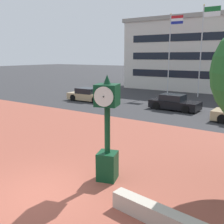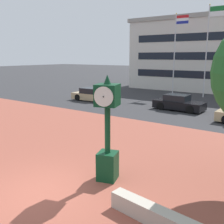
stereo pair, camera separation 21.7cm
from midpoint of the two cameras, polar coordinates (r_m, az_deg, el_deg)
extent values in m
plane|color=#2D2D30|center=(9.19, -14.78, -16.95)|extent=(200.00, 200.00, 0.00)
cube|color=brown|center=(11.32, -1.87, -10.71)|extent=(44.00, 14.55, 0.01)
cube|color=#ADA393|center=(7.45, 11.71, -22.08)|extent=(3.22, 0.81, 0.50)
cube|color=#0C381E|center=(9.59, -0.30, -11.77)|extent=(0.83, 0.83, 1.04)
cylinder|color=#0C381E|center=(9.12, -0.31, -3.88)|extent=(0.20, 0.20, 1.70)
cube|color=#0C381E|center=(8.85, -0.32, 3.75)|extent=(0.93, 0.93, 0.74)
cylinder|color=silver|center=(9.22, 0.44, 4.09)|extent=(0.65, 0.22, 0.67)
sphere|color=black|center=(9.24, 0.47, 4.11)|extent=(0.05, 0.05, 0.05)
cylinder|color=silver|center=(8.49, -1.14, 3.39)|extent=(0.65, 0.22, 0.67)
sphere|color=black|center=(8.47, -1.19, 3.37)|extent=(0.05, 0.05, 0.05)
cone|color=#0C381E|center=(8.79, -0.33, 7.19)|extent=(0.26, 0.26, 0.32)
cube|color=tan|center=(26.14, -3.86, 3.46)|extent=(4.39, 1.94, 0.64)
cube|color=black|center=(26.19, -4.26, 4.71)|extent=(2.04, 1.62, 0.56)
cylinder|color=black|center=(26.07, -0.36, 3.20)|extent=(0.65, 0.24, 0.64)
cylinder|color=black|center=(24.69, -2.57, 2.67)|extent=(0.65, 0.24, 0.64)
cylinder|color=black|center=(27.65, -5.00, 3.67)|extent=(0.65, 0.24, 0.64)
cylinder|color=black|center=(26.35, -7.32, 3.19)|extent=(0.65, 0.24, 0.64)
cube|color=black|center=(22.28, 14.78, 1.55)|extent=(4.16, 1.95, 0.64)
cube|color=black|center=(22.27, 14.38, 3.02)|extent=(1.95, 1.59, 0.56)
cylinder|color=black|center=(22.60, 18.53, 1.15)|extent=(0.65, 0.25, 0.64)
cylinder|color=black|center=(21.10, 17.04, 0.50)|extent=(0.65, 0.25, 0.64)
cylinder|color=black|center=(23.54, 12.74, 1.91)|extent=(0.65, 0.25, 0.64)
cylinder|color=black|center=(22.10, 10.92, 1.33)|extent=(0.65, 0.25, 0.64)
cylinder|color=silver|center=(30.88, 13.74, 11.95)|extent=(0.12, 0.12, 8.89)
sphere|color=gold|center=(31.21, 14.19, 20.23)|extent=(0.14, 0.14, 0.14)
cube|color=red|center=(30.91, 15.50, 19.58)|extent=(1.35, 0.02, 0.30)
cube|color=white|center=(30.87, 15.46, 19.03)|extent=(1.35, 0.02, 0.30)
cube|color=navy|center=(30.83, 15.43, 18.49)|extent=(1.35, 0.02, 0.30)
cylinder|color=silver|center=(29.77, 20.24, 12.11)|extent=(0.12, 0.12, 9.47)
sphere|color=gold|center=(30.20, 20.96, 21.22)|extent=(0.14, 0.14, 0.14)
cube|color=#19662D|center=(29.92, 22.58, 20.31)|extent=(1.60, 0.02, 0.49)
cube|color=white|center=(29.85, 22.50, 19.38)|extent=(1.60, 0.02, 0.49)
camera|label=1|loc=(0.11, -89.29, 0.16)|focal=41.55mm
camera|label=2|loc=(0.11, 90.71, -0.16)|focal=41.55mm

